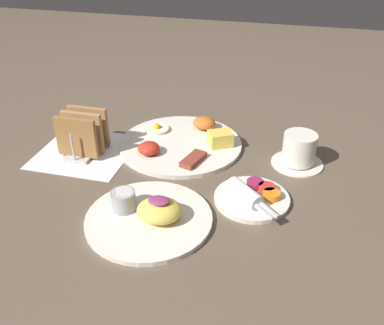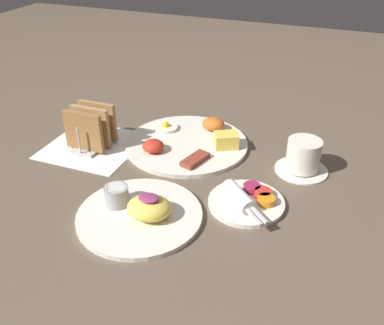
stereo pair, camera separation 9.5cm
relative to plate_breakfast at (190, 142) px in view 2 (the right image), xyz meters
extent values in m
plane|color=brown|center=(-0.01, -0.18, -0.01)|extent=(3.00, 3.00, 0.00)
cube|color=white|center=(-0.23, -0.09, -0.01)|extent=(0.22, 0.22, 0.00)
cylinder|color=silver|center=(0.00, 0.00, -0.01)|extent=(0.31, 0.31, 0.01)
cube|color=#E5C64C|center=(0.09, 0.01, 0.02)|extent=(0.07, 0.07, 0.04)
ellipsoid|color=#C66023|center=(0.03, 0.09, 0.02)|extent=(0.06, 0.05, 0.03)
cylinder|color=#F4EACC|center=(-0.09, 0.04, 0.00)|extent=(0.06, 0.06, 0.01)
sphere|color=yellow|center=(-0.09, 0.04, 0.01)|extent=(0.02, 0.02, 0.02)
ellipsoid|color=red|center=(-0.07, -0.07, 0.01)|extent=(0.05, 0.05, 0.03)
cube|color=brown|center=(0.05, -0.08, 0.01)|extent=(0.05, 0.08, 0.01)
cylinder|color=silver|center=(0.20, -0.19, -0.01)|extent=(0.15, 0.15, 0.01)
cylinder|color=orange|center=(0.23, -0.19, 0.01)|extent=(0.04, 0.04, 0.01)
cylinder|color=red|center=(0.22, -0.16, 0.01)|extent=(0.04, 0.04, 0.01)
cylinder|color=#99234C|center=(0.20, -0.15, 0.01)|extent=(0.04, 0.04, 0.01)
cylinder|color=white|center=(0.18, -0.20, 0.02)|extent=(0.08, 0.08, 0.03)
cube|color=silver|center=(0.23, -0.25, 0.02)|extent=(0.04, 0.04, 0.00)
cube|color=silver|center=(0.23, -0.25, 0.02)|extent=(0.04, 0.04, 0.00)
cylinder|color=silver|center=(0.01, -0.30, -0.01)|extent=(0.25, 0.25, 0.01)
ellipsoid|color=#EAC651|center=(0.03, -0.30, 0.02)|extent=(0.10, 0.09, 0.04)
ellipsoid|color=#8C3366|center=(0.03, -0.30, 0.04)|extent=(0.04, 0.03, 0.01)
cylinder|color=#99999E|center=(-0.04, -0.29, 0.02)|extent=(0.05, 0.05, 0.04)
cylinder|color=white|center=(-0.04, -0.29, 0.04)|extent=(0.04, 0.04, 0.01)
cube|color=#B7B7BC|center=(-0.23, -0.09, 0.00)|extent=(0.06, 0.12, 0.01)
cube|color=olive|center=(-0.23, -0.12, 0.05)|extent=(0.10, 0.01, 0.10)
cube|color=#A97B4D|center=(-0.23, -0.09, 0.05)|extent=(0.10, 0.01, 0.10)
cube|color=#9F7143|center=(-0.23, -0.06, 0.05)|extent=(0.10, 0.01, 0.10)
cylinder|color=#B7B7BC|center=(-0.23, -0.14, 0.03)|extent=(0.01, 0.01, 0.07)
cylinder|color=#B7B7BC|center=(-0.23, -0.04, 0.03)|extent=(0.01, 0.01, 0.07)
cylinder|color=silver|center=(0.28, -0.02, -0.01)|extent=(0.12, 0.12, 0.01)
cylinder|color=silver|center=(0.28, -0.02, 0.03)|extent=(0.08, 0.08, 0.07)
cylinder|color=#381E0F|center=(0.28, -0.02, 0.06)|extent=(0.06, 0.06, 0.01)
camera|label=1|loc=(0.25, -0.91, 0.52)|focal=40.00mm
camera|label=2|loc=(0.34, -0.88, 0.52)|focal=40.00mm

